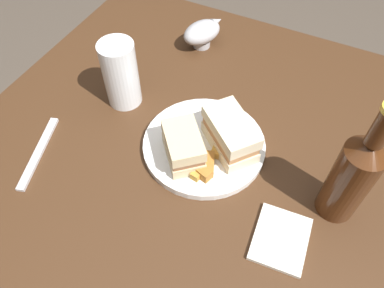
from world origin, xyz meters
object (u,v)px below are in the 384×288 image
plate (204,145)px  gravy_boat (202,32)px  napkin (281,239)px  fork (39,152)px  pint_glass (121,78)px  sandwich_half_right (230,134)px  sandwich_half_left (184,145)px  cider_bottle (353,176)px

plate → gravy_boat: gravy_boat is taller
napkin → fork: size_ratio=0.61×
pint_glass → gravy_boat: pint_glass is taller
plate → pint_glass: bearing=-101.6°
plate → sandwich_half_right: size_ratio=1.80×
plate → sandwich_half_right: sandwich_half_right is taller
sandwich_half_left → fork: 0.30m
cider_bottle → napkin: bearing=-32.6°
plate → gravy_boat: (-0.30, -0.15, 0.03)m
gravy_boat → plate: bearing=26.1°
cider_bottle → fork: (0.14, -0.56, -0.10)m
sandwich_half_right → pint_glass: bearing=-96.4°
cider_bottle → napkin: cider_bottle is taller
pint_glass → fork: bearing=-19.9°
cider_bottle → gravy_boat: bearing=-127.1°
sandwich_half_left → sandwich_half_right: bearing=131.0°
sandwich_half_left → napkin: sandwich_half_left is taller
gravy_boat → napkin: (0.42, 0.35, -0.04)m
cider_bottle → plate: bearing=-93.8°
napkin → fork: bearing=-85.4°
cider_bottle → sandwich_half_left: bearing=-84.6°
plate → sandwich_half_left: size_ratio=2.11×
napkin → fork: 0.50m
napkin → pint_glass: bearing=-111.7°
sandwich_half_right → napkin: sandwich_half_right is taller
sandwich_half_left → cider_bottle: 0.30m
gravy_boat → fork: (0.46, -0.15, -0.04)m
fork → plate: bearing=-79.1°
plate → sandwich_half_left: bearing=-25.6°
plate → fork: size_ratio=1.38×
fork → gravy_boat: bearing=-35.9°
cider_bottle → napkin: size_ratio=2.41×
plate → sandwich_half_right: (-0.02, 0.05, 0.04)m
sandwich_half_right → gravy_boat: bearing=-145.5°
pint_glass → napkin: (0.17, 0.42, -0.06)m
plate → fork: bearing=-61.0°
gravy_boat → fork: 0.48m
sandwich_half_left → pint_glass: pint_glass is taller
gravy_boat → sandwich_half_left: bearing=19.9°
sandwich_half_left → fork: bearing=-66.7°
sandwich_half_right → pint_glass: 0.27m
sandwich_half_left → gravy_boat: size_ratio=0.94×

